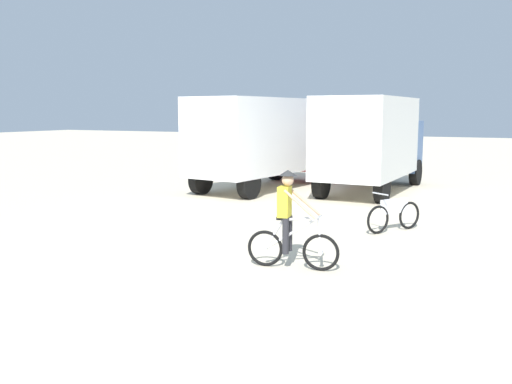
{
  "coord_description": "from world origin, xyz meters",
  "views": [
    {
      "loc": [
        5.99,
        -7.06,
        2.86
      ],
      "look_at": [
        0.57,
        3.97,
        1.1
      ],
      "focal_mm": 39.43,
      "sensor_mm": 36.0,
      "label": 1
    }
  ],
  "objects": [
    {
      "name": "box_truck_avon_van",
      "position": [
        -3.01,
        11.67,
        1.87
      ],
      "size": [
        3.19,
        6.99,
        3.35
      ],
      "color": "white",
      "rests_on": "ground"
    },
    {
      "name": "bicycle_spare",
      "position": [
        3.12,
        6.31,
        0.4
      ],
      "size": [
        0.96,
        1.5,
        0.97
      ],
      "color": "black",
      "rests_on": "ground"
    },
    {
      "name": "cyclist_orange_shirt",
      "position": [
        2.11,
        2.24,
        0.85
      ],
      "size": [
        1.72,
        0.53,
        1.82
      ],
      "color": "black",
      "rests_on": "ground"
    },
    {
      "name": "ground_plane",
      "position": [
        0.0,
        0.0,
        0.0
      ],
      "size": [
        120.0,
        120.0,
        0.0
      ],
      "primitive_type": "plane",
      "color": "beige"
    },
    {
      "name": "box_truck_white_box",
      "position": [
        0.87,
        12.69,
        1.87
      ],
      "size": [
        2.53,
        6.8,
        3.35
      ],
      "color": "white",
      "rests_on": "ground"
    }
  ]
}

